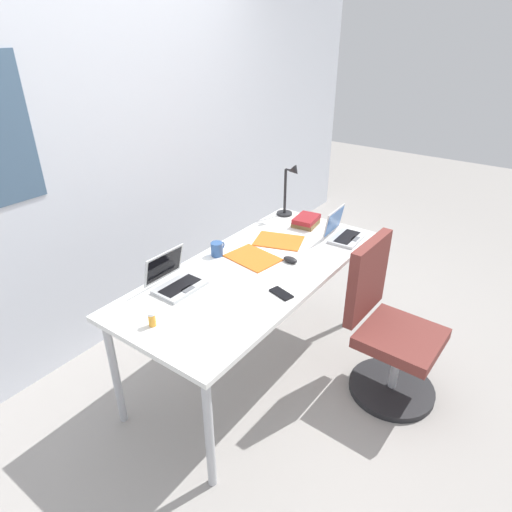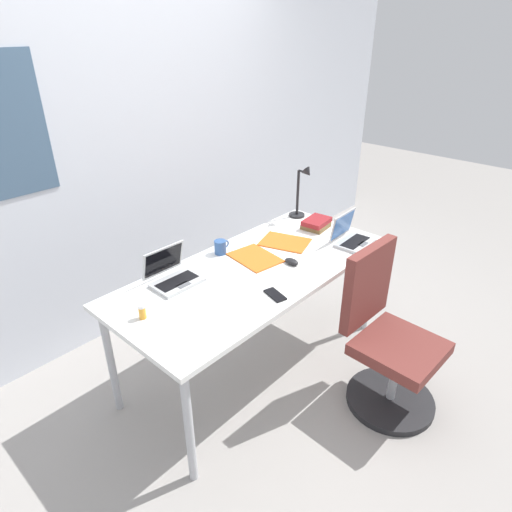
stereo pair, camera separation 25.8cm
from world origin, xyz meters
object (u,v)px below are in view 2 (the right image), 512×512
paper_folder_back_left (255,258)px  computer_mouse (292,262)px  coffee_mug (221,247)px  laptop_mid_desk (351,237)px  office_chair (386,344)px  cell_phone (275,295)px  pill_bottle (142,311)px  paper_folder_by_keyboard (285,242)px  book_stack (316,223)px  desk_lamp (302,192)px  laptop_front_left (173,276)px

paper_folder_back_left → computer_mouse: bearing=-66.3°
coffee_mug → laptop_mid_desk: bearing=-37.8°
laptop_mid_desk → coffee_mug: (-0.69, 0.53, 0.00)m
office_chair → coffee_mug: bearing=106.1°
cell_phone → coffee_mug: (0.14, 0.57, 0.04)m
pill_bottle → paper_folder_by_keyboard: bearing=0.7°
laptop_mid_desk → cell_phone: bearing=-177.2°
paper_folder_by_keyboard → office_chair: size_ratio=0.32×
book_stack → paper_folder_by_keyboard: book_stack is taller
laptop_mid_desk → pill_bottle: laptop_mid_desk is taller
laptop_mid_desk → computer_mouse: bearing=167.4°
desk_lamp → paper_folder_back_left: size_ratio=1.29×
pill_bottle → laptop_front_left: bearing=27.1°
paper_folder_back_left → desk_lamp: bearing=14.9°
desk_lamp → pill_bottle: size_ratio=5.07×
paper_folder_back_left → paper_folder_by_keyboard: bearing=0.3°
laptop_mid_desk → paper_folder_back_left: 0.67m
coffee_mug → computer_mouse: bearing=-65.5°
computer_mouse → office_chair: 0.73m
pill_bottle → coffee_mug: bearing=16.5°
pill_bottle → paper_folder_by_keyboard: size_ratio=0.25×
laptop_front_left → book_stack: laptop_front_left is taller
pill_bottle → paper_folder_back_left: (0.84, 0.01, -0.04)m
cell_phone → book_stack: book_stack is taller
laptop_front_left → cell_phone: 0.59m
cell_phone → paper_folder_back_left: (0.24, 0.37, -0.00)m
laptop_mid_desk → paper_folder_back_left: size_ratio=0.88×
desk_lamp → laptop_front_left: desk_lamp is taller
cell_phone → coffee_mug: coffee_mug is taller
paper_folder_by_keyboard → office_chair: (-0.09, -0.84, -0.35)m
laptop_front_left → office_chair: 1.29m
paper_folder_by_keyboard → coffee_mug: coffee_mug is taller
laptop_front_left → cell_phone: (0.28, -0.52, -0.04)m
coffee_mug → office_chair: office_chair is taller
cell_phone → office_chair: office_chair is taller
coffee_mug → office_chair: (0.30, -1.05, -0.39)m
paper_folder_by_keyboard → book_stack: bearing=-2.3°
office_chair → paper_folder_back_left: bearing=103.7°
book_stack → coffee_mug: bearing=163.3°
laptop_front_left → paper_folder_back_left: (0.52, -0.15, -0.04)m
book_stack → paper_folder_back_left: (-0.63, 0.01, -0.03)m
cell_phone → coffee_mug: size_ratio=1.20×
cell_phone → office_chair: bearing=-31.5°
cell_phone → pill_bottle: bearing=164.6°
cell_phone → paper_folder_back_left: 0.44m
computer_mouse → book_stack: 0.58m
computer_mouse → pill_bottle: pill_bottle is taller
laptop_front_left → paper_folder_back_left: bearing=-16.1°
cell_phone → office_chair: (0.45, -0.47, -0.35)m
office_chair → book_stack: bearing=62.7°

